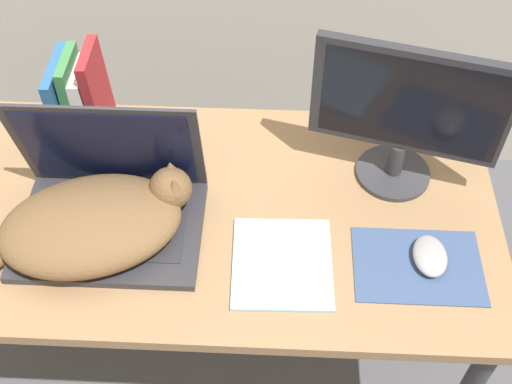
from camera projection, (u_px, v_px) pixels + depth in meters
The scene contains 8 objects.
desk at pixel (187, 229), 1.45m from camera, with size 1.36×0.65×0.71m.
laptop at pixel (110, 205), 1.33m from camera, with size 0.38×0.27×0.28m.
cat at pixel (96, 223), 1.29m from camera, with size 0.46×0.35×0.13m.
external_monitor at pixel (407, 113), 1.31m from camera, with size 0.39×0.17×0.34m.
mousepad at pixel (418, 266), 1.29m from camera, with size 0.26×0.18×0.00m.
computer_mouse at pixel (430, 256), 1.29m from camera, with size 0.07×0.10×0.03m.
book_row at pixel (81, 102), 1.44m from camera, with size 0.11×0.16×0.25m.
notepad at pixel (282, 263), 1.29m from camera, with size 0.21×0.22×0.01m.
Camera 1 is at (0.20, -0.54, 1.79)m, focal length 45.00 mm.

